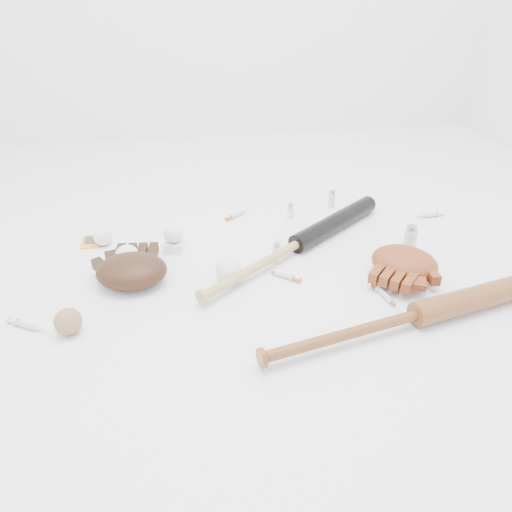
{
  "coord_description": "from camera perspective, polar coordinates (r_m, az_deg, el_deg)",
  "views": [
    {
      "loc": [
        -0.25,
        -1.35,
        0.86
      ],
      "look_at": [
        -0.04,
        -0.0,
        0.06
      ],
      "focal_mm": 35.0,
      "sensor_mm": 36.0,
      "label": 1
    }
  ],
  "objects": [
    {
      "name": "bat_dark",
      "position": [
        1.71,
        4.77,
        1.42
      ],
      "size": [
        0.78,
        0.63,
        0.07
      ],
      "primitive_type": null,
      "rotation": [
        0.0,
        0.0,
        0.66
      ],
      "color": "black",
      "rests_on": "ground"
    },
    {
      "name": "bat_wood",
      "position": [
        1.43,
        18.06,
        -6.36
      ],
      "size": [
        0.98,
        0.3,
        0.07
      ],
      "primitive_type": null,
      "rotation": [
        0.0,
        0.0,
        0.23
      ],
      "color": "brown",
      "rests_on": "ground"
    },
    {
      "name": "glove_dark",
      "position": [
        1.58,
        -14.04,
        -1.61
      ],
      "size": [
        0.28,
        0.28,
        0.09
      ],
      "primitive_type": null,
      "rotation": [
        0.0,
        0.0,
        -0.1
      ],
      "color": "black",
      "rests_on": "ground"
    },
    {
      "name": "glove_tan",
      "position": [
        1.64,
        16.6,
        -0.69
      ],
      "size": [
        0.35,
        0.35,
        0.09
      ],
      "primitive_type": null,
      "rotation": [
        0.0,
        0.0,
        2.41
      ],
      "color": "maroon",
      "rests_on": "ground"
    },
    {
      "name": "trading_card",
      "position": [
        1.88,
        -18.33,
        1.53
      ],
      "size": [
        0.07,
        0.09,
        0.01
      ],
      "primitive_type": "cube",
      "rotation": [
        0.0,
        0.0,
        0.01
      ],
      "color": "gold",
      "rests_on": "ground"
    },
    {
      "name": "pedestal",
      "position": [
        1.75,
        -9.32,
        1.12
      ],
      "size": [
        0.08,
        0.08,
        0.04
      ],
      "primitive_type": "cube",
      "rotation": [
        0.0,
        0.0,
        -0.21
      ],
      "color": "white",
      "rests_on": "ground"
    },
    {
      "name": "baseball_on_pedestal",
      "position": [
        1.72,
        -9.45,
        2.56
      ],
      "size": [
        0.06,
        0.06,
        0.06
      ],
      "primitive_type": "sphere",
      "color": "white",
      "rests_on": "pedestal"
    },
    {
      "name": "baseball_left",
      "position": [
        1.67,
        -14.49,
        -0.12
      ],
      "size": [
        0.08,
        0.08,
        0.08
      ],
      "primitive_type": "sphere",
      "color": "white",
      "rests_on": "ground"
    },
    {
      "name": "baseball_upper",
      "position": [
        1.83,
        -17.11,
        2.14
      ],
      "size": [
        0.07,
        0.07,
        0.07
      ],
      "primitive_type": "sphere",
      "color": "white",
      "rests_on": "ground"
    },
    {
      "name": "baseball_mid",
      "position": [
        1.55,
        -3.19,
        -1.6
      ],
      "size": [
        0.08,
        0.08,
        0.08
      ],
      "primitive_type": "sphere",
      "color": "white",
      "rests_on": "ground"
    },
    {
      "name": "baseball_aged",
      "position": [
        1.43,
        -20.69,
        -7.03
      ],
      "size": [
        0.07,
        0.07,
        0.07
      ],
      "primitive_type": "sphere",
      "color": "#926746",
      "rests_on": "ground"
    },
    {
      "name": "syringe_0",
      "position": [
        1.51,
        -24.75,
        -7.21
      ],
      "size": [
        0.14,
        0.1,
        0.02
      ],
      "primitive_type": null,
      "rotation": [
        0.0,
        0.0,
        -0.53
      ],
      "color": "#ADBCC6",
      "rests_on": "ground"
    },
    {
      "name": "syringe_1",
      "position": [
        1.58,
        3.19,
        -2.24
      ],
      "size": [
        0.12,
        0.11,
        0.02
      ],
      "primitive_type": null,
      "rotation": [
        0.0,
        0.0,
        2.44
      ],
      "color": "#ADBCC6",
      "rests_on": "ground"
    },
    {
      "name": "syringe_2",
      "position": [
        1.97,
        -2.24,
        4.73
      ],
      "size": [
        0.12,
        0.1,
        0.02
      ],
      "primitive_type": null,
      "rotation": [
        0.0,
        0.0,
        0.68
      ],
      "color": "#ADBCC6",
      "rests_on": "ground"
    },
    {
      "name": "syringe_3",
      "position": [
        1.53,
        14.58,
        -4.41
      ],
      "size": [
        0.05,
        0.16,
        0.02
      ],
      "primitive_type": null,
      "rotation": [
        0.0,
        0.0,
        -1.4
      ],
      "color": "#ADBCC6",
      "rests_on": "ground"
    },
    {
      "name": "syringe_4",
      "position": [
        2.08,
        19.2,
        4.42
      ],
      "size": [
        0.15,
        0.03,
        0.02
      ],
      "primitive_type": null,
      "rotation": [
        0.0,
        0.0,
        3.21
      ],
      "color": "#ADBCC6",
      "rests_on": "ground"
    },
    {
      "name": "vial_0",
      "position": [
        2.07,
        8.66,
        6.51
      ],
      "size": [
        0.03,
        0.03,
        0.07
      ],
      "primitive_type": "cylinder",
      "color": "silver",
      "rests_on": "ground"
    },
    {
      "name": "vial_1",
      "position": [
        1.95,
        3.97,
        5.19
      ],
      "size": [
        0.02,
        0.02,
        0.06
      ],
      "primitive_type": "cylinder",
      "color": "silver",
      "rests_on": "ground"
    },
    {
      "name": "vial_2",
      "position": [
        1.65,
        2.38,
        0.35
      ],
      "size": [
        0.03,
        0.03,
        0.07
      ],
      "primitive_type": "cylinder",
      "color": "silver",
      "rests_on": "ground"
    },
    {
      "name": "vial_3",
      "position": [
        1.78,
        17.19,
        1.83
      ],
      "size": [
        0.04,
        0.04,
        0.1
      ],
      "primitive_type": "cylinder",
      "color": "silver",
      "rests_on": "ground"
    }
  ]
}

